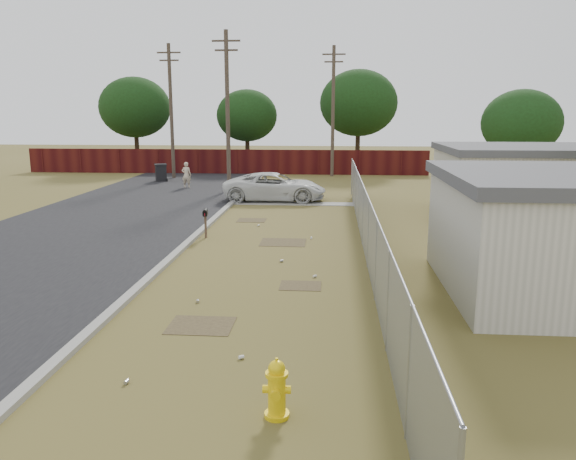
# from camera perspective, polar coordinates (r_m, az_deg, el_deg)

# --- Properties ---
(ground) EXTENTS (120.00, 120.00, 0.00)m
(ground) POSITION_cam_1_polar(r_m,az_deg,el_deg) (17.04, -2.38, -3.56)
(ground) COLOR brown
(ground) RESTS_ON ground
(street) EXTENTS (15.10, 60.00, 0.12)m
(street) POSITION_cam_1_polar(r_m,az_deg,el_deg) (26.27, -15.04, 1.59)
(street) COLOR black
(street) RESTS_ON ground
(chainlink_fence) EXTENTS (0.10, 27.06, 2.02)m
(chainlink_fence) POSITION_cam_1_polar(r_m,az_deg,el_deg) (17.77, 8.04, -0.38)
(chainlink_fence) COLOR gray
(chainlink_fence) RESTS_ON ground
(privacy_fence) EXTENTS (30.00, 0.12, 1.80)m
(privacy_fence) POSITION_cam_1_polar(r_m,az_deg,el_deg) (42.23, -6.49, 6.92)
(privacy_fence) COLOR #43110E
(privacy_fence) RESTS_ON ground
(utility_poles) EXTENTS (12.60, 8.24, 9.00)m
(utility_poles) POSITION_cam_1_polar(r_m,az_deg,el_deg) (37.40, -4.32, 12.14)
(utility_poles) COLOR brown
(utility_poles) RESTS_ON ground
(houses) EXTENTS (9.30, 17.24, 3.10)m
(houses) POSITION_cam_1_polar(r_m,az_deg,el_deg) (21.13, 25.87, 2.60)
(houses) COLOR beige
(houses) RESTS_ON ground
(horizon_trees) EXTENTS (33.32, 31.94, 7.78)m
(horizon_trees) POSITION_cam_1_polar(r_m,az_deg,el_deg) (39.88, 2.89, 12.05)
(horizon_trees) COLOR #312316
(horizon_trees) RESTS_ON ground
(fire_hydrant) EXTENTS (0.43, 0.42, 0.96)m
(fire_hydrant) POSITION_cam_1_polar(r_m,az_deg,el_deg) (8.79, -1.15, -15.92)
(fire_hydrant) COLOR yellow
(fire_hydrant) RESTS_ON ground
(mailbox) EXTENTS (0.21, 0.47, 1.07)m
(mailbox) POSITION_cam_1_polar(r_m,az_deg,el_deg) (20.70, -8.40, 1.51)
(mailbox) COLOR brown
(mailbox) RESTS_ON ground
(pickup_truck) EXTENTS (5.29, 2.49, 1.46)m
(pickup_truck) POSITION_cam_1_polar(r_m,az_deg,el_deg) (29.14, -1.36, 4.41)
(pickup_truck) COLOR silver
(pickup_truck) RESTS_ON ground
(pedestrian) EXTENTS (0.57, 0.38, 1.57)m
(pedestrian) POSITION_cam_1_polar(r_m,az_deg,el_deg) (34.69, -10.28, 5.52)
(pedestrian) COLOR beige
(pedestrian) RESTS_ON ground
(trash_bin) EXTENTS (1.01, 0.98, 1.15)m
(trash_bin) POSITION_cam_1_polar(r_m,az_deg,el_deg) (38.30, -12.79, 5.72)
(trash_bin) COLOR black
(trash_bin) RESTS_ON ground
(scattered_litter) EXTENTS (3.11, 13.62, 0.07)m
(scattered_litter) POSITION_cam_1_polar(r_m,az_deg,el_deg) (15.77, -2.94, -4.71)
(scattered_litter) COLOR silver
(scattered_litter) RESTS_ON ground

